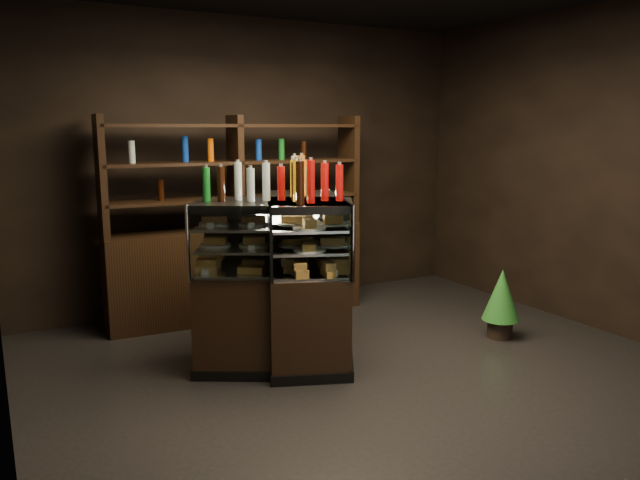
# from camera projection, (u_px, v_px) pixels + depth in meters

# --- Properties ---
(ground) EXTENTS (5.00, 5.00, 0.00)m
(ground) POSITION_uv_depth(u_px,v_px,m) (381.00, 380.00, 4.71)
(ground) COLOR black
(ground) RESTS_ON ground
(room_shell) EXTENTS (5.02, 5.02, 3.01)m
(room_shell) POSITION_uv_depth(u_px,v_px,m) (386.00, 119.00, 4.36)
(room_shell) COLOR black
(room_shell) RESTS_ON ground
(display_case) EXTENTS (1.50, 1.37, 1.34)m
(display_case) POSITION_uv_depth(u_px,v_px,m) (290.00, 308.00, 5.02)
(display_case) COLOR black
(display_case) RESTS_ON ground
(food_display) EXTENTS (1.14, 1.14, 0.42)m
(food_display) POSITION_uv_depth(u_px,v_px,m) (289.00, 237.00, 4.91)
(food_display) COLOR gold
(food_display) RESTS_ON display_case
(bottles_top) EXTENTS (0.98, 1.00, 0.30)m
(bottles_top) POSITION_uv_depth(u_px,v_px,m) (288.00, 181.00, 4.84)
(bottles_top) COLOR #147223
(bottles_top) RESTS_ON display_case
(potted_conifer) EXTENTS (0.34, 0.34, 0.72)m
(potted_conifer) POSITION_uv_depth(u_px,v_px,m) (502.00, 294.00, 5.61)
(potted_conifer) COLOR black
(potted_conifer) RESTS_ON ground
(back_shelving) EXTENTS (2.57, 0.53, 2.00)m
(back_shelving) POSITION_uv_depth(u_px,v_px,m) (238.00, 258.00, 6.21)
(back_shelving) COLOR black
(back_shelving) RESTS_ON ground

